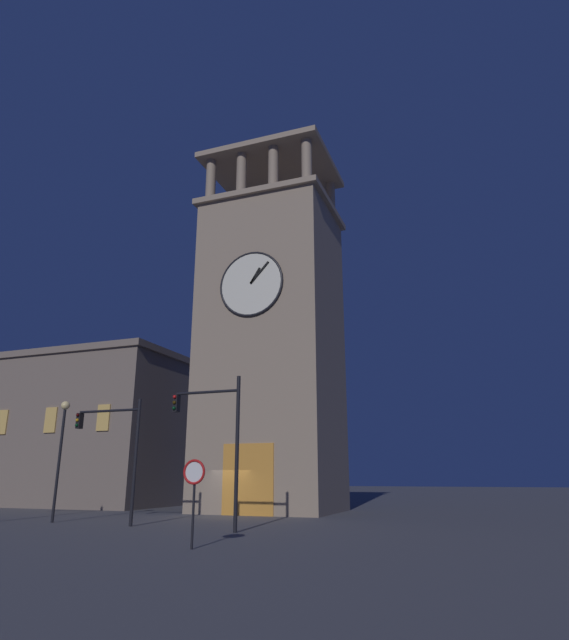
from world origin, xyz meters
TOP-DOWN VIEW (x-y plane):
  - ground_plane at (0.00, 0.00)m, footprint 200.00×200.00m
  - clocktower at (-1.11, -4.29)m, footprint 9.03×7.77m
  - adjacent_wing_building at (17.33, -5.70)m, footprint 18.83×7.83m
  - traffic_signal_near at (2.20, 7.16)m, footprint 3.62×0.41m
  - traffic_signal_far at (-3.59, 8.07)m, footprint 3.20×0.41m
  - street_lamp at (5.85, 6.74)m, footprint 0.44×0.44m
  - no_horn_sign at (-5.47, 13.13)m, footprint 0.78×0.14m

SIDE VIEW (x-z plane):
  - ground_plane at x=0.00m, z-range 0.00..0.00m
  - no_horn_sign at x=-5.47m, z-range 0.74..3.41m
  - traffic_signal_near at x=2.20m, z-range 0.92..6.59m
  - street_lamp at x=5.85m, z-range 1.08..6.94m
  - traffic_signal_far at x=-3.59m, z-range 0.90..7.17m
  - adjacent_wing_building at x=17.33m, z-range 0.02..11.50m
  - clocktower at x=-1.11m, z-range -2.65..24.32m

